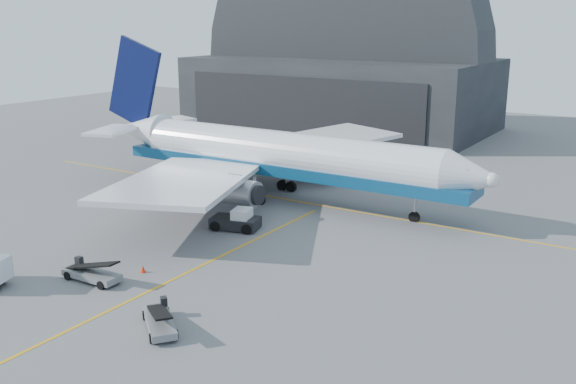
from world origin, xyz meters
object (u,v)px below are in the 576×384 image
Objects in this scene: airliner at (271,154)px; belt_loader_b at (160,320)px; belt_loader_a at (91,273)px; pushback_tug at (237,221)px.

airliner is 31.28m from belt_loader_b.
belt_loader_a reaches higher than belt_loader_b.
pushback_tug is at bearing 151.37° from belt_loader_b.
pushback_tug is 0.96× the size of belt_loader_a.
pushback_tug is (3.46, -10.76, -3.94)m from airliner.
belt_loader_a is 1.12× the size of belt_loader_b.
belt_loader_a is at bearing -86.23° from airliner.
airliner is at bearing 92.33° from pushback_tug.
pushback_tug reaches higher than belt_loader_b.
airliner is at bearing 149.49° from belt_loader_b.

